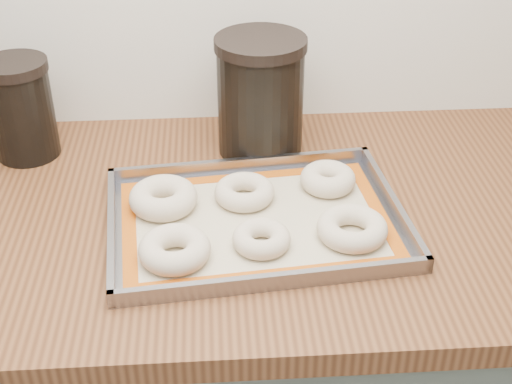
{
  "coord_description": "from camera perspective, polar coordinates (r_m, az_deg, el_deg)",
  "views": [
    {
      "loc": [
        0.1,
        0.71,
        1.56
      ],
      "look_at": [
        0.16,
        1.62,
        0.96
      ],
      "focal_mm": 50.0,
      "sensor_mm": 36.0,
      "label": 1
    }
  ],
  "objects": [
    {
      "name": "bagel_back_left",
      "position": [
        1.16,
        -7.43,
        -0.47
      ],
      "size": [
        0.13,
        0.13,
        0.04
      ],
      "primitive_type": "torus",
      "rotation": [
        0.0,
        0.0,
        -0.22
      ],
      "color": "beige",
      "rests_on": "baking_mat"
    },
    {
      "name": "baking_mat",
      "position": [
        1.13,
        0.0,
        -2.34
      ],
      "size": [
        0.45,
        0.33,
        0.0
      ],
      "rotation": [
        0.0,
        0.0,
        0.1
      ],
      "color": "#C6B793",
      "rests_on": "baking_tray"
    },
    {
      "name": "baking_tray",
      "position": [
        1.13,
        0.0,
        -2.26
      ],
      "size": [
        0.49,
        0.37,
        0.03
      ],
      "rotation": [
        0.0,
        0.0,
        0.1
      ],
      "color": "gray",
      "rests_on": "countertop"
    },
    {
      "name": "countertop",
      "position": [
        1.19,
        -8.05,
        -2.17
      ],
      "size": [
        3.06,
        0.68,
        0.04
      ],
      "primitive_type": "cube",
      "color": "brown",
      "rests_on": "cabinet"
    },
    {
      "name": "bagel_back_mid",
      "position": [
        1.17,
        -0.93,
        0.0
      ],
      "size": [
        0.13,
        0.13,
        0.03
      ],
      "primitive_type": "torus",
      "rotation": [
        0.0,
        0.0,
        0.41
      ],
      "color": "beige",
      "rests_on": "baking_mat"
    },
    {
      "name": "bagel_front_left",
      "position": [
        1.05,
        -6.53,
        -4.58
      ],
      "size": [
        0.11,
        0.11,
        0.04
      ],
      "primitive_type": "torus",
      "rotation": [
        0.0,
        0.0,
        0.05
      ],
      "color": "beige",
      "rests_on": "baking_mat"
    },
    {
      "name": "bagel_front_mid",
      "position": [
        1.07,
        0.44,
        -3.75
      ],
      "size": [
        0.12,
        0.12,
        0.03
      ],
      "primitive_type": "torus",
      "rotation": [
        0.0,
        0.0,
        0.45
      ],
      "color": "beige",
      "rests_on": "baking_mat"
    },
    {
      "name": "bagel_back_right",
      "position": [
        1.21,
        5.77,
        1.05
      ],
      "size": [
        0.11,
        0.11,
        0.04
      ],
      "primitive_type": "torus",
      "rotation": [
        0.0,
        0.0,
        0.15
      ],
      "color": "beige",
      "rests_on": "baking_mat"
    },
    {
      "name": "bagel_front_right",
      "position": [
        1.09,
        7.7,
        -2.9
      ],
      "size": [
        0.14,
        0.14,
        0.03
      ],
      "primitive_type": "torus",
      "rotation": [
        0.0,
        0.0,
        0.39
      ],
      "color": "beige",
      "rests_on": "baking_mat"
    },
    {
      "name": "canister_right",
      "position": [
        1.28,
        0.36,
        7.71
      ],
      "size": [
        0.16,
        0.16,
        0.22
      ],
      "color": "black",
      "rests_on": "countertop"
    },
    {
      "name": "canister_mid",
      "position": [
        1.34,
        -18.26,
        6.35
      ],
      "size": [
        0.12,
        0.12,
        0.18
      ],
      "color": "black",
      "rests_on": "countertop"
    }
  ]
}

